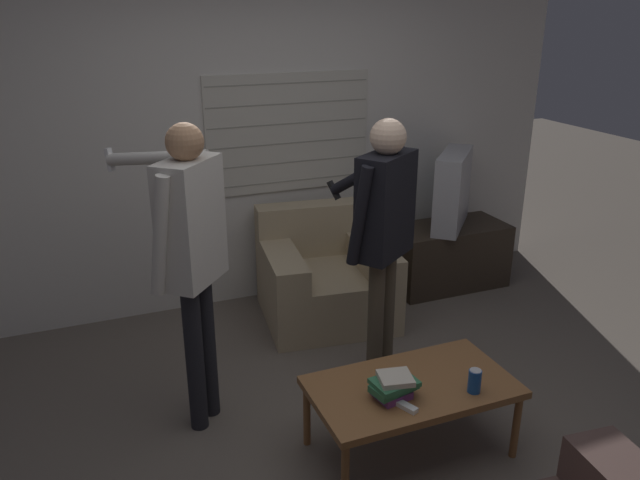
# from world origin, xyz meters

# --- Properties ---
(ground_plane) EXTENTS (16.00, 16.00, 0.00)m
(ground_plane) POSITION_xyz_m (0.00, 0.00, 0.00)
(ground_plane) COLOR #665B51
(wall_back) EXTENTS (5.20, 0.08, 2.55)m
(wall_back) POSITION_xyz_m (0.01, 2.03, 1.28)
(wall_back) COLOR silver
(wall_back) RESTS_ON ground_plane
(armchair_beige) EXTENTS (1.03, 0.99, 0.81)m
(armchair_beige) POSITION_xyz_m (0.34, 1.48, 0.31)
(armchair_beige) COLOR tan
(armchair_beige) RESTS_ON ground_plane
(coffee_table) EXTENTS (1.06, 0.58, 0.42)m
(coffee_table) POSITION_xyz_m (0.16, -0.15, 0.38)
(coffee_table) COLOR brown
(coffee_table) RESTS_ON ground_plane
(tv_stand) EXTENTS (0.97, 0.48, 0.53)m
(tv_stand) POSITION_xyz_m (1.51, 1.60, 0.27)
(tv_stand) COLOR #33281E
(tv_stand) RESTS_ON ground_plane
(tv) EXTENTS (0.61, 0.65, 0.62)m
(tv) POSITION_xyz_m (1.51, 1.60, 0.84)
(tv) COLOR #B2B2B7
(tv) RESTS_ON tv_stand
(person_left_standing) EXTENTS (0.56, 0.81, 1.72)m
(person_left_standing) POSITION_xyz_m (-0.81, 0.53, 1.09)
(person_left_standing) COLOR black
(person_left_standing) RESTS_ON ground_plane
(person_right_standing) EXTENTS (0.51, 0.79, 1.66)m
(person_right_standing) POSITION_xyz_m (0.34, 0.58, 1.05)
(person_right_standing) COLOR #4C4233
(person_right_standing) RESTS_ON ground_plane
(book_stack) EXTENTS (0.25, 0.19, 0.13)m
(book_stack) POSITION_xyz_m (0.01, -0.22, 0.48)
(book_stack) COLOR #75387F
(book_stack) RESTS_ON coffee_table
(soda_can) EXTENTS (0.07, 0.07, 0.13)m
(soda_can) POSITION_xyz_m (0.41, -0.33, 0.48)
(soda_can) COLOR #194C9E
(soda_can) RESTS_ON coffee_table
(spare_remote) EXTENTS (0.09, 0.14, 0.02)m
(spare_remote) POSITION_xyz_m (0.02, -0.32, 0.43)
(spare_remote) COLOR white
(spare_remote) RESTS_ON coffee_table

